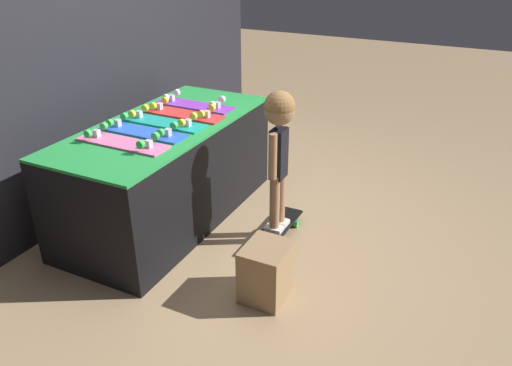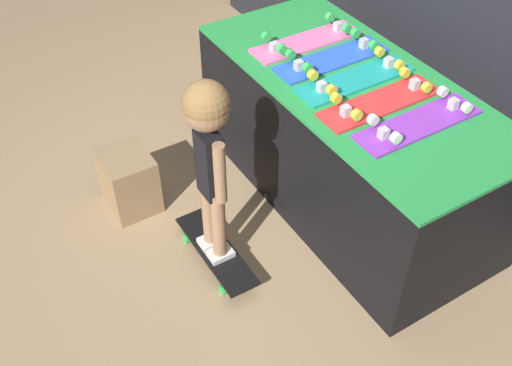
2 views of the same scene
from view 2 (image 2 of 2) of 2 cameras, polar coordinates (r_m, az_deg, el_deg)
ground_plane at (r=3.37m, az=-0.23°, el=-4.58°), size 16.00×16.00×0.00m
display_rack at (r=3.37m, az=8.70°, el=4.01°), size 1.86×0.84×0.78m
skateboard_pink_on_rack at (r=3.44m, az=4.83°, el=13.42°), size 0.19×0.65×0.09m
skateboard_blue_on_rack at (r=3.29m, az=7.23°, el=11.78°), size 0.19×0.65×0.09m
skateboard_teal_on_rack at (r=3.14m, az=9.46°, el=9.85°), size 0.19×0.65×0.09m
skateboard_red_on_rack at (r=2.99m, az=11.78°, el=7.67°), size 0.19×0.65×0.09m
skateboard_purple_on_rack at (r=2.89m, az=15.23°, el=5.64°), size 0.19×0.65×0.09m
skateboard_on_floor at (r=3.18m, az=-3.82°, el=-6.52°), size 0.62×0.18×0.09m
child at (r=2.66m, az=-4.55°, el=3.93°), size 0.25×0.21×1.03m
storage_box at (r=3.47m, az=-12.00°, el=0.17°), size 0.31×0.26×0.36m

